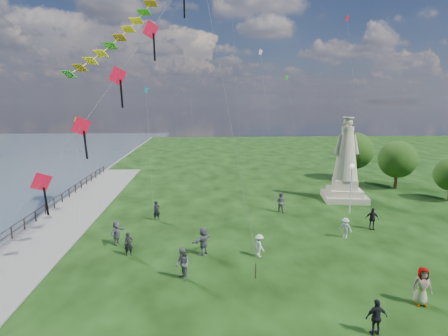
{
  "coord_description": "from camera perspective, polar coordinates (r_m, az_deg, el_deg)",
  "views": [
    {
      "loc": [
        -2.49,
        -16.7,
        9.88
      ],
      "look_at": [
        -1.0,
        8.0,
        5.5
      ],
      "focal_mm": 30.0,
      "sensor_mm": 36.0,
      "label": 1
    }
  ],
  "objects": [
    {
      "name": "waterfront",
      "position": [
        30.35,
        -28.55,
        -10.35
      ],
      "size": [
        200.0,
        200.0,
        1.51
      ],
      "color": "#364951",
      "rests_on": "ground"
    },
    {
      "name": "statue",
      "position": [
        39.72,
        18.04,
        -0.18
      ],
      "size": [
        4.71,
        4.71,
        8.41
      ],
      "rotation": [
        0.0,
        0.0,
        -0.15
      ],
      "color": "tan",
      "rests_on": "ground"
    },
    {
      "name": "lamppost",
      "position": [
        35.01,
        18.86,
        -1.42
      ],
      "size": [
        0.42,
        0.42,
        4.51
      ],
      "color": "silver",
      "rests_on": "ground"
    },
    {
      "name": "tree_row",
      "position": [
        47.87,
        23.27,
        1.5
      ],
      "size": [
        9.46,
        14.93,
        6.06
      ],
      "color": "#382314",
      "rests_on": "ground"
    },
    {
      "name": "person_0",
      "position": [
        25.54,
        -14.33,
        -11.17
      ],
      "size": [
        0.66,
        0.55,
        1.56
      ],
      "primitive_type": "imported",
      "rotation": [
        0.0,
        0.0,
        0.36
      ],
      "color": "black",
      "rests_on": "ground"
    },
    {
      "name": "person_1",
      "position": [
        21.71,
        -6.37,
        -14.36
      ],
      "size": [
        0.89,
        1.06,
        1.87
      ],
      "primitive_type": "imported",
      "rotation": [
        0.0,
        0.0,
        -1.15
      ],
      "color": "#595960",
      "rests_on": "ground"
    },
    {
      "name": "person_2",
      "position": [
        24.75,
        5.42,
        -11.68
      ],
      "size": [
        0.83,
        1.07,
        1.48
      ],
      "primitive_type": "imported",
      "rotation": [
        0.0,
        0.0,
        1.98
      ],
      "color": "silver",
      "rests_on": "ground"
    },
    {
      "name": "person_3",
      "position": [
        18.39,
        22.22,
        -20.31
      ],
      "size": [
        0.98,
        0.53,
        1.63
      ],
      "primitive_type": "imported",
      "rotation": [
        0.0,
        0.0,
        3.19
      ],
      "color": "black",
      "rests_on": "ground"
    },
    {
      "name": "person_4",
      "position": [
        21.56,
        27.94,
        -15.62
      ],
      "size": [
        1.02,
        0.71,
        1.93
      ],
      "primitive_type": "imported",
      "rotation": [
        0.0,
        0.0,
        -0.14
      ],
      "color": "#595960",
      "rests_on": "ground"
    },
    {
      "name": "person_5",
      "position": [
        27.62,
        -16.02,
        -9.45
      ],
      "size": [
        1.23,
        1.72,
        1.7
      ],
      "primitive_type": "imported",
      "rotation": [
        0.0,
        0.0,
        1.18
      ],
      "color": "#595960",
      "rests_on": "ground"
    },
    {
      "name": "person_6",
      "position": [
        32.25,
        -10.23,
        -6.42
      ],
      "size": [
        0.71,
        0.61,
        1.66
      ],
      "primitive_type": "imported",
      "rotation": [
        0.0,
        0.0,
        0.41
      ],
      "color": "black",
      "rests_on": "ground"
    },
    {
      "name": "person_7",
      "position": [
        34.44,
        8.62,
        -5.16
      ],
      "size": [
        1.05,
        0.95,
        1.84
      ],
      "primitive_type": "imported",
      "rotation": [
        0.0,
        0.0,
        2.57
      ],
      "color": "#595960",
      "rests_on": "ground"
    },
    {
      "name": "person_8",
      "position": [
        29.18,
        18.0,
        -8.68
      ],
      "size": [
        1.09,
        1.01,
        1.53
      ],
      "primitive_type": "imported",
      "rotation": [
        0.0,
        0.0,
        -0.66
      ],
      "color": "silver",
      "rests_on": "ground"
    },
    {
      "name": "person_9",
      "position": [
        31.75,
        21.63,
        -7.18
      ],
      "size": [
        1.09,
        0.7,
        1.73
      ],
      "primitive_type": "imported",
      "rotation": [
        0.0,
        0.0,
        -0.19
      ],
      "color": "black",
      "rests_on": "ground"
    },
    {
      "name": "person_11",
      "position": [
        24.91,
        -3.17,
        -11.01
      ],
      "size": [
        1.7,
        1.82,
        1.88
      ],
      "primitive_type": "imported",
      "rotation": [
        0.0,
        0.0,
        4.01
      ],
      "color": "#595960",
      "rests_on": "ground"
    },
    {
      "name": "red_kite_train",
      "position": [
        21.75,
        -13.92,
        15.72
      ],
      "size": [
        12.03,
        9.35,
        19.57
      ],
      "color": "black",
      "rests_on": "ground"
    },
    {
      "name": "small_kites",
      "position": [
        39.9,
        0.79,
        14.53
      ],
      "size": [
        27.47,
        16.36,
        23.16
      ],
      "color": "#17678D",
      "rests_on": "ground"
    }
  ]
}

